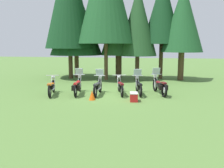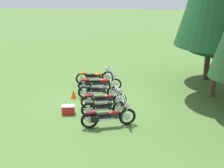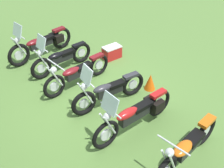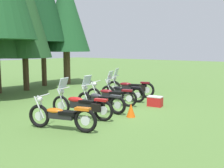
{
  "view_description": "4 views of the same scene",
  "coord_description": "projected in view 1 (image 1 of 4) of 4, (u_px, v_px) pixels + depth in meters",
  "views": [
    {
      "loc": [
        2.77,
        -13.16,
        2.67
      ],
      "look_at": [
        0.33,
        -0.5,
        0.65
      ],
      "focal_mm": 39.81,
      "sensor_mm": 36.0,
      "label": 1
    },
    {
      "loc": [
        16.5,
        1.74,
        6.64
      ],
      "look_at": [
        -0.08,
        0.45,
        0.97
      ],
      "focal_mm": 56.0,
      "sensor_mm": 36.0,
      "label": 2
    },
    {
      "loc": [
        -5.69,
        2.46,
        4.89
      ],
      "look_at": [
        -0.46,
        -0.38,
        0.58
      ],
      "focal_mm": 45.6,
      "sensor_mm": 36.0,
      "label": 3
    },
    {
      "loc": [
        -8.24,
        -6.57,
        2.42
      ],
      "look_at": [
        0.64,
        0.04,
        0.91
      ],
      "focal_mm": 43.22,
      "sensor_mm": 36.0,
      "label": 4
    }
  ],
  "objects": [
    {
      "name": "traffic_cone",
      "position": [
        92.0,
        95.0,
        12.19
      ],
      "size": [
        0.32,
        0.32,
        0.48
      ],
      "primitive_type": "cone",
      "color": "#EA590F",
      "rests_on": "ground_plane"
    },
    {
      "name": "motorcycle_2",
      "position": [
        98.0,
        87.0,
        13.49
      ],
      "size": [
        0.65,
        2.2,
        1.36
      ],
      "rotation": [
        0.0,
        0.0,
        1.64
      ],
      "color": "black",
      "rests_on": "ground_plane"
    },
    {
      "name": "motorcycle_0",
      "position": [
        52.0,
        87.0,
        13.43
      ],
      "size": [
        0.91,
        2.19,
        1.01
      ],
      "rotation": [
        0.0,
        0.0,
        1.87
      ],
      "color": "black",
      "rests_on": "ground_plane"
    },
    {
      "name": "motorcycle_5",
      "position": [
        160.0,
        86.0,
        13.59
      ],
      "size": [
        0.95,
        2.36,
        1.39
      ],
      "rotation": [
        0.0,
        0.0,
        1.87
      ],
      "color": "black",
      "rests_on": "ground_plane"
    },
    {
      "name": "pine_tree_1",
      "position": [
        76.0,
        19.0,
        20.35
      ],
      "size": [
        4.32,
        4.32,
        7.7
      ],
      "color": "brown",
      "rests_on": "ground_plane"
    },
    {
      "name": "picnic_cooler",
      "position": [
        134.0,
        97.0,
        11.93
      ],
      "size": [
        0.45,
        0.65,
        0.43
      ],
      "color": "red",
      "rests_on": "ground_plane"
    },
    {
      "name": "ground_plane",
      "position": [
        108.0,
        94.0,
        13.7
      ],
      "size": [
        80.0,
        80.0,
        0.0
      ],
      "primitive_type": "plane",
      "color": "#547A38"
    },
    {
      "name": "motorcycle_1",
      "position": [
        78.0,
        86.0,
        13.57
      ],
      "size": [
        0.82,
        2.39,
        1.37
      ],
      "rotation": [
        0.0,
        0.0,
        1.76
      ],
      "color": "black",
      "rests_on": "ground_plane"
    },
    {
      "name": "pine_tree_6",
      "position": [
        183.0,
        18.0,
        18.52
      ],
      "size": [
        3.12,
        3.12,
        7.25
      ],
      "color": "#4C3823",
      "rests_on": "ground_plane"
    },
    {
      "name": "motorcycle_3",
      "position": [
        120.0,
        86.0,
        13.63
      ],
      "size": [
        0.89,
        2.24,
        1.0
      ],
      "rotation": [
        0.0,
        0.0,
        1.83
      ],
      "color": "black",
      "rests_on": "ground_plane"
    },
    {
      "name": "pine_tree_3",
      "position": [
        119.0,
        24.0,
        19.74
      ],
      "size": [
        2.87,
        2.87,
        6.89
      ],
      "color": "#42301E",
      "rests_on": "ground_plane"
    },
    {
      "name": "pine_tree_5",
      "position": [
        162.0,
        9.0,
        19.16
      ],
      "size": [
        2.97,
        2.97,
        8.07
      ],
      "color": "#42301E",
      "rests_on": "ground_plane"
    },
    {
      "name": "motorcycle_4",
      "position": [
        139.0,
        86.0,
        13.56
      ],
      "size": [
        0.69,
        2.11,
        1.35
      ],
      "rotation": [
        0.0,
        0.0,
        1.78
      ],
      "color": "black",
      "rests_on": "ground_plane"
    },
    {
      "name": "pine_tree_4",
      "position": [
        138.0,
        21.0,
        19.0
      ],
      "size": [
        2.97,
        2.97,
        7.24
      ],
      "color": "#42301E",
      "rests_on": "ground_plane"
    }
  ]
}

